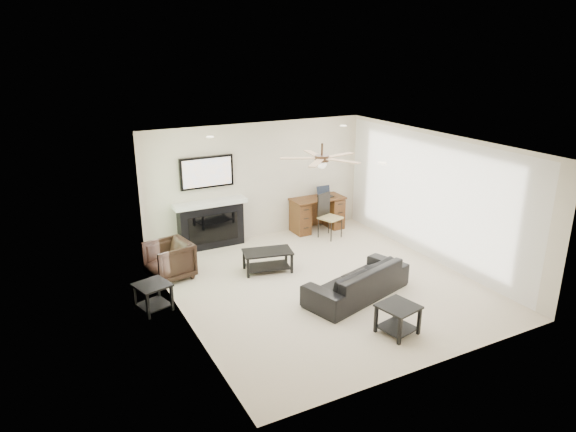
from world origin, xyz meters
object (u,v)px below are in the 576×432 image
coffee_table (268,261)px  fireplace_unit (210,203)px  desk (317,214)px  sofa (357,280)px  armchair (169,260)px

coffee_table → fireplace_unit: size_ratio=0.47×
fireplace_unit → desk: fireplace_unit is taller
fireplace_unit → sofa: bearing=-66.3°
sofa → coffee_table: sofa is taller
coffee_table → desk: desk is taller
armchair → fireplace_unit: bearing=121.9°
sofa → fireplace_unit: 3.59m
fireplace_unit → desk: bearing=-2.6°
sofa → desk: desk is taller
sofa → fireplace_unit: (-1.42, 3.23, 0.67)m
sofa → armchair: (-2.60, 2.15, 0.06)m
sofa → coffee_table: bearing=-77.0°
fireplace_unit → desk: 2.55m
sofa → armchair: bearing=-55.9°
armchair → desk: desk is taller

